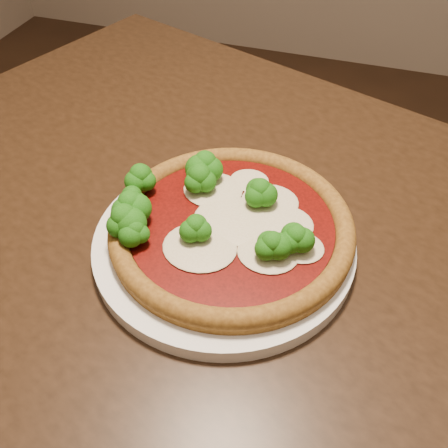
% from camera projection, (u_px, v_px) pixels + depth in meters
% --- Properties ---
extents(dining_table, '(1.25, 1.06, 0.75)m').
position_uv_depth(dining_table, '(220.00, 262.00, 0.73)').
color(dining_table, black).
rests_on(dining_table, floor).
extents(plate, '(0.31, 0.31, 0.02)m').
position_uv_depth(plate, '(224.00, 242.00, 0.59)').
color(plate, white).
rests_on(plate, dining_table).
extents(pizza, '(0.29, 0.29, 0.06)m').
position_uv_depth(pizza, '(223.00, 221.00, 0.58)').
color(pizza, '#8D5F22').
rests_on(pizza, plate).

